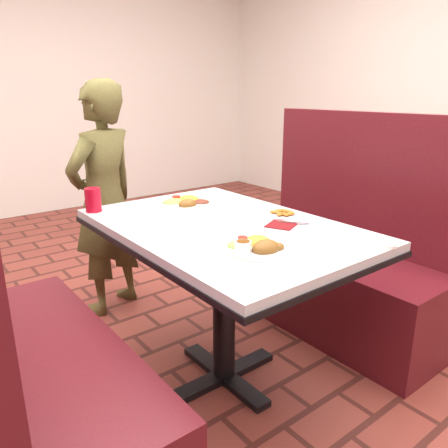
{
  "coord_description": "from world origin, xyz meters",
  "views": [
    {
      "loc": [
        -1.06,
        -1.37,
        1.28
      ],
      "look_at": [
        0.0,
        0.0,
        0.75
      ],
      "focal_mm": 35.0,
      "sensor_mm": 36.0,
      "label": 1
    }
  ],
  "objects_px": {
    "dining_table": "(224,246)",
    "near_dinner_plate": "(258,243)",
    "plantain_plate": "(283,214)",
    "diner_person": "(104,201)",
    "booth_bench_left": "(37,386)",
    "red_tumbler": "(93,200)",
    "far_dinner_plate": "(187,201)",
    "booth_bench_right": "(338,271)"
  },
  "relations": [
    {
      "from": "booth_bench_left",
      "to": "far_dinner_plate",
      "type": "relative_size",
      "value": 4.47
    },
    {
      "from": "diner_person",
      "to": "plantain_plate",
      "type": "xyz_separation_m",
      "value": [
        0.38,
        -1.06,
        0.09
      ]
    },
    {
      "from": "dining_table",
      "to": "diner_person",
      "type": "relative_size",
      "value": 0.9
    },
    {
      "from": "diner_person",
      "to": "plantain_plate",
      "type": "distance_m",
      "value": 1.13
    },
    {
      "from": "booth_bench_right",
      "to": "booth_bench_left",
      "type": "bearing_deg",
      "value": 180.0
    },
    {
      "from": "diner_person",
      "to": "red_tumbler",
      "type": "bearing_deg",
      "value": 40.23
    },
    {
      "from": "dining_table",
      "to": "near_dinner_plate",
      "type": "height_order",
      "value": "near_dinner_plate"
    },
    {
      "from": "diner_person",
      "to": "plantain_plate",
      "type": "height_order",
      "value": "diner_person"
    },
    {
      "from": "plantain_plate",
      "to": "dining_table",
      "type": "bearing_deg",
      "value": 166.05
    },
    {
      "from": "dining_table",
      "to": "booth_bench_left",
      "type": "xyz_separation_m",
      "value": [
        -0.8,
        0.0,
        -0.32
      ]
    },
    {
      "from": "dining_table",
      "to": "plantain_plate",
      "type": "height_order",
      "value": "plantain_plate"
    },
    {
      "from": "diner_person",
      "to": "far_dinner_plate",
      "type": "height_order",
      "value": "diner_person"
    },
    {
      "from": "booth_bench_left",
      "to": "red_tumbler",
      "type": "xyz_separation_m",
      "value": [
        0.45,
        0.52,
        0.47
      ]
    },
    {
      "from": "diner_person",
      "to": "far_dinner_plate",
      "type": "xyz_separation_m",
      "value": [
        0.15,
        -0.64,
        0.1
      ]
    },
    {
      "from": "dining_table",
      "to": "plantain_plate",
      "type": "distance_m",
      "value": 0.31
    },
    {
      "from": "diner_person",
      "to": "red_tumbler",
      "type": "distance_m",
      "value": 0.54
    },
    {
      "from": "near_dinner_plate",
      "to": "far_dinner_plate",
      "type": "bearing_deg",
      "value": 77.7
    },
    {
      "from": "diner_person",
      "to": "near_dinner_plate",
      "type": "xyz_separation_m",
      "value": [
        0.01,
        -1.31,
        0.1
      ]
    },
    {
      "from": "diner_person",
      "to": "red_tumbler",
      "type": "height_order",
      "value": "diner_person"
    },
    {
      "from": "booth_bench_right",
      "to": "far_dinner_plate",
      "type": "relative_size",
      "value": 4.47
    },
    {
      "from": "dining_table",
      "to": "near_dinner_plate",
      "type": "distance_m",
      "value": 0.35
    },
    {
      "from": "near_dinner_plate",
      "to": "plantain_plate",
      "type": "bearing_deg",
      "value": 33.28
    },
    {
      "from": "near_dinner_plate",
      "to": "far_dinner_plate",
      "type": "distance_m",
      "value": 0.68
    },
    {
      "from": "booth_bench_right",
      "to": "plantain_plate",
      "type": "height_order",
      "value": "booth_bench_right"
    },
    {
      "from": "booth_bench_left",
      "to": "dining_table",
      "type": "bearing_deg",
      "value": 0.0
    },
    {
      "from": "dining_table",
      "to": "near_dinner_plate",
      "type": "relative_size",
      "value": 5.06
    },
    {
      "from": "booth_bench_right",
      "to": "diner_person",
      "type": "xyz_separation_m",
      "value": [
        -0.9,
        0.99,
        0.34
      ]
    },
    {
      "from": "near_dinner_plate",
      "to": "plantain_plate",
      "type": "distance_m",
      "value": 0.45
    },
    {
      "from": "booth_bench_left",
      "to": "booth_bench_right",
      "type": "bearing_deg",
      "value": 0.0
    },
    {
      "from": "booth_bench_left",
      "to": "booth_bench_right",
      "type": "distance_m",
      "value": 1.6
    },
    {
      "from": "diner_person",
      "to": "dining_table",
      "type": "bearing_deg",
      "value": 73.85
    },
    {
      "from": "near_dinner_plate",
      "to": "dining_table",
      "type": "bearing_deg",
      "value": 72.46
    },
    {
      "from": "near_dinner_plate",
      "to": "plantain_plate",
      "type": "xyz_separation_m",
      "value": [
        0.38,
        0.25,
        -0.02
      ]
    },
    {
      "from": "booth_bench_left",
      "to": "red_tumbler",
      "type": "height_order",
      "value": "booth_bench_left"
    },
    {
      "from": "dining_table",
      "to": "booth_bench_left",
      "type": "height_order",
      "value": "booth_bench_left"
    },
    {
      "from": "booth_bench_right",
      "to": "diner_person",
      "type": "relative_size",
      "value": 0.89
    },
    {
      "from": "booth_bench_left",
      "to": "near_dinner_plate",
      "type": "distance_m",
      "value": 0.89
    },
    {
      "from": "near_dinner_plate",
      "to": "far_dinner_plate",
      "type": "relative_size",
      "value": 0.89
    },
    {
      "from": "booth_bench_right",
      "to": "far_dinner_plate",
      "type": "distance_m",
      "value": 0.94
    },
    {
      "from": "far_dinner_plate",
      "to": "red_tumbler",
      "type": "height_order",
      "value": "red_tumbler"
    },
    {
      "from": "far_dinner_plate",
      "to": "near_dinner_plate",
      "type": "bearing_deg",
      "value": -102.3
    },
    {
      "from": "booth_bench_right",
      "to": "plantain_plate",
      "type": "bearing_deg",
      "value": -172.45
    }
  ]
}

